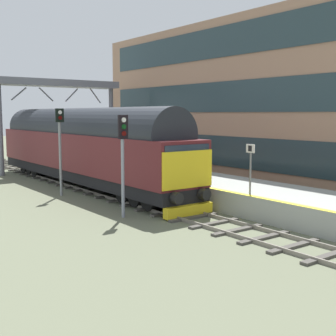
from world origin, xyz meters
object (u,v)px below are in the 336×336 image
object	(u,v)px
signal_post_mid	(60,142)
waiting_passenger	(143,154)
platform_number_sign	(250,161)
diesel_locomotive	(82,145)
signal_post_near	(123,152)

from	to	relation	value
signal_post_mid	waiting_passenger	distance (m)	5.11
signal_post_mid	platform_number_sign	bearing A→B (deg)	-66.34
diesel_locomotive	platform_number_sign	size ratio (longest dim) A/B	9.71
signal_post_near	platform_number_sign	size ratio (longest dim) A/B	2.05
diesel_locomotive	signal_post_mid	world-z (taller)	diesel_locomotive
signal_post_near	platform_number_sign	bearing A→B (deg)	-37.46
signal_post_mid	waiting_passenger	world-z (taller)	signal_post_mid
diesel_locomotive	signal_post_mid	bearing A→B (deg)	-137.26
diesel_locomotive	signal_post_near	distance (m)	8.74
waiting_passenger	diesel_locomotive	bearing A→B (deg)	63.79
platform_number_sign	waiting_passenger	world-z (taller)	platform_number_sign
platform_number_sign	signal_post_near	bearing A→B (deg)	142.54
diesel_locomotive	waiting_passenger	xyz separation A→B (m)	(2.78, -2.40, -0.50)
signal_post_mid	waiting_passenger	size ratio (longest dim) A/B	2.82
signal_post_near	waiting_passenger	distance (m)	7.90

